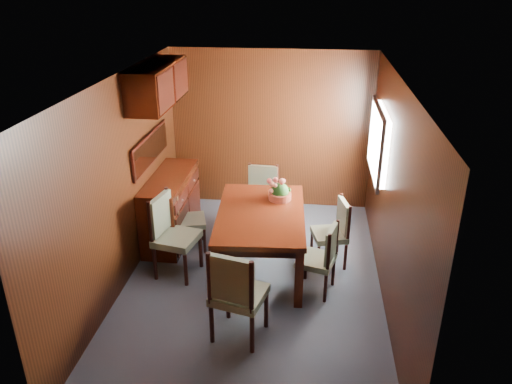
# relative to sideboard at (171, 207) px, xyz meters

# --- Properties ---
(ground) EXTENTS (4.50, 4.50, 0.00)m
(ground) POSITION_rel_sideboard_xyz_m (1.25, -1.00, -0.45)
(ground) COLOR #3F4956
(ground) RESTS_ON ground
(room_shell) EXTENTS (3.06, 4.52, 2.41)m
(room_shell) POSITION_rel_sideboard_xyz_m (1.15, -0.67, 1.18)
(room_shell) COLOR black
(room_shell) RESTS_ON ground
(sideboard) EXTENTS (0.48, 1.40, 0.90)m
(sideboard) POSITION_rel_sideboard_xyz_m (0.00, 0.00, 0.00)
(sideboard) COLOR black
(sideboard) RESTS_ON ground
(dining_table) EXTENTS (1.13, 1.71, 0.77)m
(dining_table) POSITION_rel_sideboard_xyz_m (1.30, -0.66, 0.21)
(dining_table) COLOR black
(dining_table) RESTS_ON ground
(chair_left_near) EXTENTS (0.56, 0.57, 1.03)m
(chair_left_near) POSITION_rel_sideboard_xyz_m (0.24, -0.88, 0.12)
(chair_left_near) COLOR black
(chair_left_near) RESTS_ON ground
(chair_left_far) EXTENTS (0.49, 0.50, 0.86)m
(chair_left_far) POSITION_rel_sideboard_xyz_m (0.27, -0.30, 0.03)
(chair_left_far) COLOR black
(chair_left_far) RESTS_ON ground
(chair_right_near) EXTENTS (0.49, 0.50, 0.86)m
(chair_right_near) POSITION_rel_sideboard_xyz_m (2.04, -1.08, 0.03)
(chair_right_near) COLOR black
(chair_right_near) RESTS_ON ground
(chair_right_far) EXTENTS (0.48, 0.50, 0.87)m
(chair_right_far) POSITION_rel_sideboard_xyz_m (2.20, -0.44, 0.03)
(chair_right_far) COLOR black
(chair_right_far) RESTS_ON ground
(chair_head) EXTENTS (0.59, 0.58, 1.04)m
(chair_head) POSITION_rel_sideboard_xyz_m (1.21, -2.01, 0.13)
(chair_head) COLOR black
(chair_head) RESTS_ON ground
(chair_foot) EXTENTS (0.47, 0.45, 0.94)m
(chair_foot) POSITION_rel_sideboard_xyz_m (1.21, 0.38, 0.07)
(chair_foot) COLOR black
(chair_foot) RESTS_ON ground
(flower_centerpiece) EXTENTS (0.31, 0.31, 0.31)m
(flower_centerpiece) POSITION_rel_sideboard_xyz_m (1.50, -0.27, 0.47)
(flower_centerpiece) COLOR #BB5539
(flower_centerpiece) RESTS_ON dining_table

